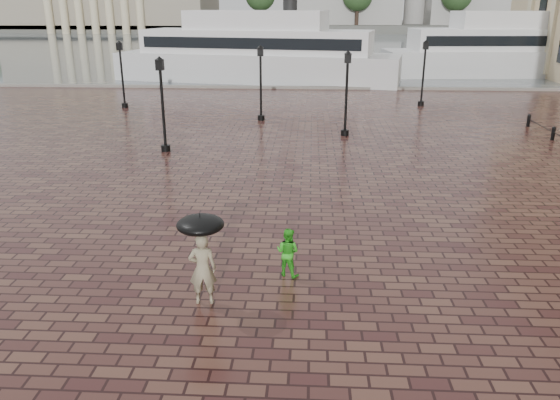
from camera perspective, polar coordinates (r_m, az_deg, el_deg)
name	(u,v)px	position (r m, az deg, el deg)	size (l,w,h in m)	color
ground	(274,233)	(17.17, -0.67, -3.48)	(300.00, 300.00, 0.00)	#331817
harbour_water	(306,44)	(107.98, 2.76, 15.99)	(240.00, 240.00, 0.00)	#4A5359
quay_edge	(298,89)	(48.25, 1.95, 11.56)	(80.00, 0.60, 0.30)	slate
far_shore	(309,26)	(175.86, 3.02, 17.69)	(300.00, 60.00, 2.00)	#4C4C47
street_lamps	(267,83)	(33.76, -1.40, 12.09)	(21.44, 14.44, 4.40)	black
adult_pedestrian	(203,269)	(13.06, -8.09, -7.15)	(0.65, 0.43, 1.79)	gray
child_pedestrian	(288,252)	(14.33, 0.81, -5.46)	(0.64, 0.50, 1.32)	green
ferry_near	(257,53)	(53.17, -2.42, 15.14)	(27.35, 11.47, 8.73)	silver
ferry_far	(515,49)	(62.37, 23.39, 14.24)	(26.66, 8.25, 8.61)	silver
umbrella	(200,225)	(12.60, -8.33, -2.56)	(1.10, 1.10, 1.17)	black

